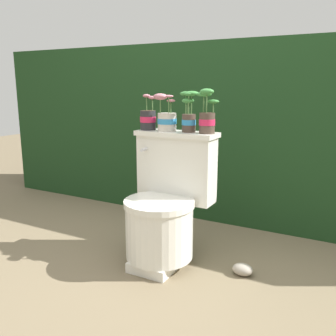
% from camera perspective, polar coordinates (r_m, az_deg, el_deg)
% --- Properties ---
extents(ground_plane, '(12.00, 12.00, 0.00)m').
position_cam_1_polar(ground_plane, '(2.38, -2.34, -14.68)').
color(ground_plane, '#75664C').
extents(hedge_backdrop, '(4.31, 0.72, 1.42)m').
position_cam_1_polar(hedge_backdrop, '(3.27, 8.90, 5.72)').
color(hedge_backdrop, '#193819').
rests_on(hedge_backdrop, ground).
extents(toilet, '(0.52, 0.53, 0.80)m').
position_cam_1_polar(toilet, '(2.31, -0.39, -6.01)').
color(toilet, silver).
rests_on(toilet, ground).
extents(potted_plant_left, '(0.10, 0.10, 0.23)m').
position_cam_1_polar(potted_plant_left, '(2.43, -3.05, 7.58)').
color(potted_plant_left, '#262628').
rests_on(potted_plant_left, toilet).
extents(potted_plant_midleft, '(0.14, 0.12, 0.23)m').
position_cam_1_polar(potted_plant_midleft, '(2.36, -0.24, 7.62)').
color(potted_plant_midleft, beige).
rests_on(potted_plant_midleft, toilet).
extents(potted_plant_middle, '(0.13, 0.09, 0.25)m').
position_cam_1_polar(potted_plant_middle, '(2.31, 3.19, 8.20)').
color(potted_plant_middle, '#47382D').
rests_on(potted_plant_middle, toilet).
extents(potted_plant_midright, '(0.14, 0.10, 0.26)m').
position_cam_1_polar(potted_plant_midright, '(2.24, 5.96, 7.88)').
color(potted_plant_midright, '#47382D').
rests_on(potted_plant_midright, toilet).
extents(garden_stone, '(0.12, 0.10, 0.07)m').
position_cam_1_polar(garden_stone, '(2.30, 11.31, -14.91)').
color(garden_stone, '#9E9384').
rests_on(garden_stone, ground).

